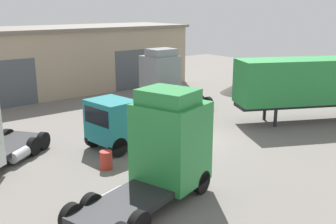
{
  "coord_description": "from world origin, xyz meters",
  "views": [
    {
      "loc": [
        -14.16,
        -16.09,
        7.42
      ],
      "look_at": [
        -0.81,
        0.88,
        1.6
      ],
      "focal_mm": 42.0,
      "sensor_mm": 36.0,
      "label": 1
    }
  ],
  "objects_px": {
    "tractor_unit_grey": "(163,77)",
    "tractor_unit_green": "(165,147)",
    "oil_drum": "(106,160)",
    "flatbed_truck_teal": "(126,122)",
    "gravel_pile": "(243,87)",
    "container_trailer_green": "(321,82)"
  },
  "relations": [
    {
      "from": "tractor_unit_green",
      "to": "gravel_pile",
      "type": "height_order",
      "value": "tractor_unit_green"
    },
    {
      "from": "tractor_unit_green",
      "to": "gravel_pile",
      "type": "bearing_deg",
      "value": 15.72
    },
    {
      "from": "flatbed_truck_teal",
      "to": "gravel_pile",
      "type": "bearing_deg",
      "value": -169.58
    },
    {
      "from": "container_trailer_green",
      "to": "tractor_unit_grey",
      "type": "distance_m",
      "value": 11.88
    },
    {
      "from": "tractor_unit_green",
      "to": "container_trailer_green",
      "type": "bearing_deg",
      "value": -8.29
    },
    {
      "from": "tractor_unit_green",
      "to": "flatbed_truck_teal",
      "type": "bearing_deg",
      "value": 54.88
    },
    {
      "from": "gravel_pile",
      "to": "tractor_unit_grey",
      "type": "bearing_deg",
      "value": 164.17
    },
    {
      "from": "oil_drum",
      "to": "tractor_unit_grey",
      "type": "bearing_deg",
      "value": 41.47
    },
    {
      "from": "flatbed_truck_teal",
      "to": "tractor_unit_green",
      "type": "xyz_separation_m",
      "value": [
        -1.99,
        -6.03,
        0.74
      ]
    },
    {
      "from": "flatbed_truck_teal",
      "to": "gravel_pile",
      "type": "xyz_separation_m",
      "value": [
        15.25,
        4.98,
        -0.72
      ]
    },
    {
      "from": "tractor_unit_grey",
      "to": "oil_drum",
      "type": "relative_size",
      "value": 7.08
    },
    {
      "from": "flatbed_truck_teal",
      "to": "oil_drum",
      "type": "bearing_deg",
      "value": 33.57
    },
    {
      "from": "tractor_unit_grey",
      "to": "gravel_pile",
      "type": "height_order",
      "value": "tractor_unit_grey"
    },
    {
      "from": "flatbed_truck_teal",
      "to": "oil_drum",
      "type": "distance_m",
      "value": 3.51
    },
    {
      "from": "flatbed_truck_teal",
      "to": "gravel_pile",
      "type": "height_order",
      "value": "flatbed_truck_teal"
    },
    {
      "from": "tractor_unit_green",
      "to": "oil_drum",
      "type": "height_order",
      "value": "tractor_unit_green"
    },
    {
      "from": "tractor_unit_grey",
      "to": "tractor_unit_green",
      "type": "height_order",
      "value": "tractor_unit_green"
    },
    {
      "from": "oil_drum",
      "to": "gravel_pile",
      "type": "bearing_deg",
      "value": 22.08
    },
    {
      "from": "tractor_unit_grey",
      "to": "oil_drum",
      "type": "height_order",
      "value": "tractor_unit_grey"
    },
    {
      "from": "container_trailer_green",
      "to": "tractor_unit_green",
      "type": "relative_size",
      "value": 1.71
    },
    {
      "from": "flatbed_truck_teal",
      "to": "gravel_pile",
      "type": "distance_m",
      "value": 16.06
    },
    {
      "from": "container_trailer_green",
      "to": "gravel_pile",
      "type": "bearing_deg",
      "value": -79.22
    }
  ]
}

